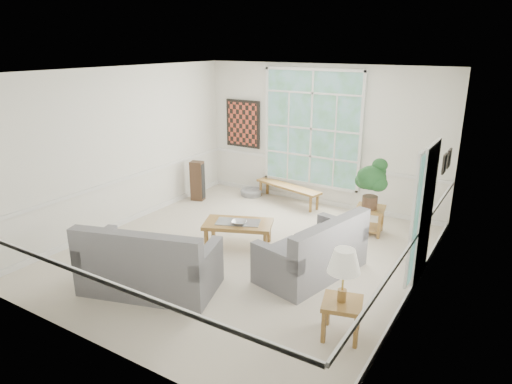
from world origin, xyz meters
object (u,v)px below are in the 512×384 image
(coffee_table, at_px, (238,234))
(side_table, at_px, (341,319))
(loveseat_front, at_px, (150,256))
(loveseat_right, at_px, (312,245))
(end_table, at_px, (370,220))

(coffee_table, distance_m, side_table, 2.93)
(loveseat_front, bearing_deg, side_table, -10.02)
(coffee_table, bearing_deg, loveseat_front, -120.90)
(loveseat_right, distance_m, side_table, 1.63)
(loveseat_right, distance_m, loveseat_front, 2.41)
(coffee_table, height_order, end_table, end_table)
(end_table, bearing_deg, loveseat_front, -119.48)
(coffee_table, relative_size, side_table, 2.45)
(loveseat_front, relative_size, coffee_table, 1.61)
(loveseat_front, height_order, end_table, loveseat_front)
(loveseat_right, bearing_deg, coffee_table, -175.77)
(loveseat_right, height_order, coffee_table, loveseat_right)
(coffee_table, height_order, side_table, side_table)
(side_table, bearing_deg, coffee_table, 148.88)
(side_table, bearing_deg, loveseat_right, 128.04)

